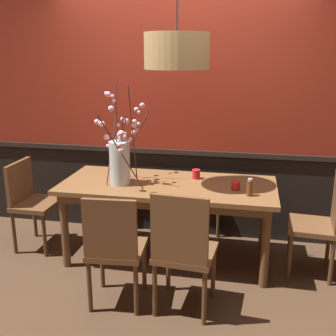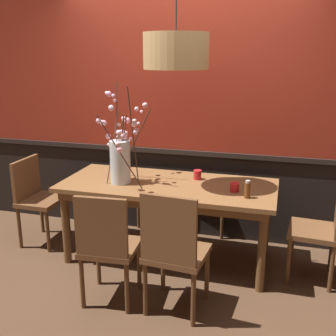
{
  "view_description": "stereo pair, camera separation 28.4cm",
  "coord_description": "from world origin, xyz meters",
  "px_view_note": "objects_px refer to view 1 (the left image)",
  "views": [
    {
      "loc": [
        0.71,
        -3.53,
        1.92
      ],
      "look_at": [
        0.0,
        0.0,
        0.9
      ],
      "focal_mm": 44.11,
      "sensor_mm": 36.0,
      "label": 1
    },
    {
      "loc": [
        0.99,
        -3.46,
        1.92
      ],
      "look_at": [
        0.0,
        0.0,
        0.9
      ],
      "focal_mm": 44.11,
      "sensor_mm": 36.0,
      "label": 2
    }
  ],
  "objects_px": {
    "chair_far_side_right": "(208,183)",
    "candle_holder_nearer_edge": "(196,174)",
    "chair_near_side_right": "(183,248)",
    "pendant_lamp": "(177,51)",
    "chair_head_east_end": "(322,220)",
    "chair_near_side_left": "(114,246)",
    "candle_holder_nearer_center": "(236,185)",
    "chair_far_side_left": "(156,181)",
    "vase_with_blossoms": "(120,159)",
    "dining_table": "(168,192)",
    "chair_head_west_end": "(31,198)",
    "condiment_bottle": "(250,188)"
  },
  "relations": [
    {
      "from": "candle_holder_nearer_center",
      "to": "candle_holder_nearer_edge",
      "type": "distance_m",
      "value": 0.46
    },
    {
      "from": "chair_head_east_end",
      "to": "chair_far_side_left",
      "type": "relative_size",
      "value": 1.05
    },
    {
      "from": "vase_with_blossoms",
      "to": "chair_near_side_left",
      "type": "bearing_deg",
      "value": -76.47
    },
    {
      "from": "chair_far_side_right",
      "to": "candle_holder_nearer_edge",
      "type": "height_order",
      "value": "chair_far_side_right"
    },
    {
      "from": "chair_near_side_right",
      "to": "condiment_bottle",
      "type": "relative_size",
      "value": 6.51
    },
    {
      "from": "chair_head_east_end",
      "to": "candle_holder_nearer_center",
      "type": "bearing_deg",
      "value": -176.22
    },
    {
      "from": "vase_with_blossoms",
      "to": "chair_near_side_right",
      "type": "bearing_deg",
      "value": -46.18
    },
    {
      "from": "chair_head_east_end",
      "to": "chair_near_side_left",
      "type": "height_order",
      "value": "chair_head_east_end"
    },
    {
      "from": "candle_holder_nearer_center",
      "to": "condiment_bottle",
      "type": "height_order",
      "value": "condiment_bottle"
    },
    {
      "from": "chair_far_side_right",
      "to": "condiment_bottle",
      "type": "relative_size",
      "value": 5.93
    },
    {
      "from": "dining_table",
      "to": "chair_near_side_left",
      "type": "height_order",
      "value": "chair_near_side_left"
    },
    {
      "from": "chair_near_side_right",
      "to": "chair_near_side_left",
      "type": "xyz_separation_m",
      "value": [
        -0.52,
        -0.02,
        -0.02
      ]
    },
    {
      "from": "chair_near_side_left",
      "to": "vase_with_blossoms",
      "type": "relative_size",
      "value": 1.01
    },
    {
      "from": "chair_near_side_right",
      "to": "vase_with_blossoms",
      "type": "relative_size",
      "value": 1.07
    },
    {
      "from": "chair_far_side_right",
      "to": "chair_near_side_right",
      "type": "height_order",
      "value": "chair_near_side_right"
    },
    {
      "from": "candle_holder_nearer_center",
      "to": "pendant_lamp",
      "type": "bearing_deg",
      "value": -179.35
    },
    {
      "from": "dining_table",
      "to": "chair_head_west_end",
      "type": "relative_size",
      "value": 2.22
    },
    {
      "from": "chair_near_side_right",
      "to": "candle_holder_nearer_center",
      "type": "height_order",
      "value": "chair_near_side_right"
    },
    {
      "from": "chair_head_east_end",
      "to": "chair_near_side_left",
      "type": "bearing_deg",
      "value": -152.63
    },
    {
      "from": "candle_holder_nearer_center",
      "to": "chair_far_side_right",
      "type": "bearing_deg",
      "value": 110.6
    },
    {
      "from": "chair_far_side_left",
      "to": "condiment_bottle",
      "type": "bearing_deg",
      "value": -44.02
    },
    {
      "from": "chair_head_east_end",
      "to": "candle_holder_nearer_center",
      "type": "xyz_separation_m",
      "value": [
        -0.75,
        -0.05,
        0.28
      ]
    },
    {
      "from": "dining_table",
      "to": "chair_near_side_left",
      "type": "bearing_deg",
      "value": -105.99
    },
    {
      "from": "chair_far_side_left",
      "to": "candle_holder_nearer_edge",
      "type": "height_order",
      "value": "chair_far_side_left"
    },
    {
      "from": "chair_far_side_right",
      "to": "chair_far_side_left",
      "type": "xyz_separation_m",
      "value": [
        -0.59,
        -0.01,
        -0.01
      ]
    },
    {
      "from": "dining_table",
      "to": "candle_holder_nearer_center",
      "type": "height_order",
      "value": "candle_holder_nearer_center"
    },
    {
      "from": "chair_near_side_right",
      "to": "pendant_lamp",
      "type": "distance_m",
      "value": 1.59
    },
    {
      "from": "chair_far_side_left",
      "to": "vase_with_blossoms",
      "type": "height_order",
      "value": "vase_with_blossoms"
    },
    {
      "from": "chair_head_east_end",
      "to": "condiment_bottle",
      "type": "distance_m",
      "value": 0.73
    },
    {
      "from": "chair_head_east_end",
      "to": "candle_holder_nearer_edge",
      "type": "relative_size",
      "value": 10.31
    },
    {
      "from": "chair_near_side_right",
      "to": "chair_near_side_left",
      "type": "bearing_deg",
      "value": -177.78
    },
    {
      "from": "chair_far_side_right",
      "to": "candle_holder_nearer_edge",
      "type": "distance_m",
      "value": 0.69
    },
    {
      "from": "pendant_lamp",
      "to": "chair_far_side_right",
      "type": "bearing_deg",
      "value": 77.32
    },
    {
      "from": "chair_far_side_right",
      "to": "candle_holder_nearer_edge",
      "type": "relative_size",
      "value": 9.93
    },
    {
      "from": "chair_head_west_end",
      "to": "candle_holder_nearer_edge",
      "type": "bearing_deg",
      "value": 7.06
    },
    {
      "from": "chair_head_west_end",
      "to": "vase_with_blossoms",
      "type": "bearing_deg",
      "value": -5.11
    },
    {
      "from": "chair_near_side_right",
      "to": "candle_holder_nearer_edge",
      "type": "relative_size",
      "value": 10.88
    },
    {
      "from": "chair_head_east_end",
      "to": "chair_far_side_right",
      "type": "bearing_deg",
      "value": 142.61
    },
    {
      "from": "chair_head_west_end",
      "to": "candle_holder_nearer_center",
      "type": "height_order",
      "value": "chair_head_west_end"
    },
    {
      "from": "dining_table",
      "to": "pendant_lamp",
      "type": "relative_size",
      "value": 1.99
    },
    {
      "from": "chair_head_east_end",
      "to": "chair_near_side_left",
      "type": "xyz_separation_m",
      "value": [
        -1.61,
        -0.83,
        -0.0
      ]
    },
    {
      "from": "chair_near_side_right",
      "to": "candle_holder_nearer_edge",
      "type": "distance_m",
      "value": 1.05
    },
    {
      "from": "chair_near_side_right",
      "to": "candle_holder_nearer_center",
      "type": "bearing_deg",
      "value": 66.14
    },
    {
      "from": "chair_far_side_left",
      "to": "candle_holder_nearer_center",
      "type": "xyz_separation_m",
      "value": [
        0.92,
        -0.87,
        0.29
      ]
    },
    {
      "from": "chair_near_side_left",
      "to": "candle_holder_nearer_edge",
      "type": "bearing_deg",
      "value": 65.39
    },
    {
      "from": "chair_near_side_left",
      "to": "condiment_bottle",
      "type": "distance_m",
      "value": 1.21
    },
    {
      "from": "condiment_bottle",
      "to": "pendant_lamp",
      "type": "bearing_deg",
      "value": 168.64
    },
    {
      "from": "chair_head_west_end",
      "to": "candle_holder_nearer_center",
      "type": "distance_m",
      "value": 2.03
    },
    {
      "from": "chair_near_side_right",
      "to": "candle_holder_nearer_edge",
      "type": "xyz_separation_m",
      "value": [
        -0.04,
        1.02,
        0.26
      ]
    },
    {
      "from": "candle_holder_nearer_edge",
      "to": "pendant_lamp",
      "type": "bearing_deg",
      "value": -119.3
    }
  ]
}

